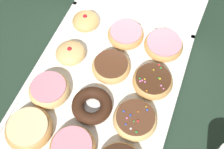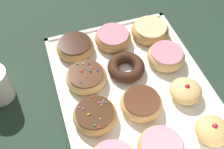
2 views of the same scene
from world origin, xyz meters
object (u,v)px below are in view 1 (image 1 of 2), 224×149
(glazed_ring_donut_0, at_px, (29,129))
(sprinkle_donut_5, at_px, (135,119))
(pink_frosted_donut_3, at_px, (49,90))
(chocolate_frosted_donut_7, at_px, (111,67))
(sprinkle_donut_8, at_px, (153,81))
(pink_frosted_donut_11, at_px, (164,45))
(pink_frosted_donut_1, at_px, (74,148))
(jelly_filled_donut_6, at_px, (70,53))
(pink_frosted_donut_10, at_px, (126,34))
(donut_box, at_px, (102,88))
(jelly_filled_donut_9, at_px, (86,21))
(chocolate_cake_ring_donut_4, at_px, (92,105))

(glazed_ring_donut_0, height_order, sprinkle_donut_5, sprinkle_donut_5)
(pink_frosted_donut_3, distance_m, sprinkle_donut_5, 0.24)
(chocolate_frosted_donut_7, relative_size, sprinkle_donut_8, 0.98)
(sprinkle_donut_5, bearing_deg, pink_frosted_donut_11, 88.80)
(pink_frosted_donut_1, xyz_separation_m, jelly_filled_donut_6, (-0.13, 0.25, 0.00))
(jelly_filled_donut_6, bearing_deg, pink_frosted_donut_10, 44.11)
(pink_frosted_donut_3, height_order, sprinkle_donut_8, same)
(donut_box, bearing_deg, jelly_filled_donut_6, 152.67)
(pink_frosted_donut_3, xyz_separation_m, chocolate_frosted_donut_7, (0.13, 0.13, -0.00))
(pink_frosted_donut_11, bearing_deg, chocolate_frosted_donut_7, -133.07)
(sprinkle_donut_8, distance_m, pink_frosted_donut_10, 0.18)
(sprinkle_donut_8, bearing_deg, jelly_filled_donut_9, 153.08)
(jelly_filled_donut_6, bearing_deg, pink_frosted_donut_1, -63.58)
(pink_frosted_donut_3, bearing_deg, pink_frosted_donut_10, 62.79)
(pink_frosted_donut_3, distance_m, pink_frosted_donut_11, 0.36)
(chocolate_frosted_donut_7, bearing_deg, glazed_ring_donut_0, -117.60)
(pink_frosted_donut_3, height_order, chocolate_frosted_donut_7, pink_frosted_donut_3)
(jelly_filled_donut_9, bearing_deg, pink_frosted_donut_11, 0.15)
(glazed_ring_donut_0, distance_m, pink_frosted_donut_1, 0.13)
(donut_box, relative_size, chocolate_cake_ring_donut_4, 4.94)
(jelly_filled_donut_6, xyz_separation_m, pink_frosted_donut_11, (0.25, 0.13, -0.00))
(jelly_filled_donut_9, bearing_deg, donut_box, -55.84)
(pink_frosted_donut_1, relative_size, sprinkle_donut_5, 0.99)
(pink_frosted_donut_1, xyz_separation_m, sprinkle_donut_8, (0.13, 0.25, -0.00))
(chocolate_frosted_donut_7, bearing_deg, jelly_filled_donut_9, 136.39)
(donut_box, xyz_separation_m, jelly_filled_donut_9, (-0.13, 0.19, 0.03))
(donut_box, distance_m, sprinkle_donut_8, 0.14)
(pink_frosted_donut_1, height_order, jelly_filled_donut_6, jelly_filled_donut_6)
(sprinkle_donut_5, relative_size, jelly_filled_donut_6, 1.32)
(glazed_ring_donut_0, height_order, pink_frosted_donut_11, glazed_ring_donut_0)
(glazed_ring_donut_0, relative_size, jelly_filled_donut_9, 1.46)
(pink_frosted_donut_3, relative_size, jelly_filled_donut_6, 1.29)
(sprinkle_donut_5, xyz_separation_m, pink_frosted_donut_10, (-0.11, 0.25, -0.00))
(sprinkle_donut_8, xyz_separation_m, pink_frosted_donut_10, (-0.12, 0.13, -0.00))
(donut_box, height_order, pink_frosted_donut_3, pink_frosted_donut_3)
(pink_frosted_donut_10, distance_m, pink_frosted_donut_11, 0.12)
(donut_box, xyz_separation_m, pink_frosted_donut_3, (-0.13, -0.07, 0.03))
(glazed_ring_donut_0, bearing_deg, sprinkle_donut_5, 25.92)
(donut_box, height_order, jelly_filled_donut_6, jelly_filled_donut_6)
(sprinkle_donut_5, distance_m, jelly_filled_donut_9, 0.35)
(jelly_filled_donut_9, relative_size, pink_frosted_donut_11, 0.71)
(glazed_ring_donut_0, bearing_deg, donut_box, 56.11)
(sprinkle_donut_5, xyz_separation_m, chocolate_frosted_donut_7, (-0.11, 0.13, -0.00))
(glazed_ring_donut_0, xyz_separation_m, pink_frosted_donut_1, (0.13, -0.01, 0.00))
(donut_box, xyz_separation_m, glazed_ring_donut_0, (-0.12, -0.18, 0.03))
(jelly_filled_donut_9, bearing_deg, pink_frosted_donut_3, -89.35)
(donut_box, height_order, pink_frosted_donut_1, pink_frosted_donut_1)
(sprinkle_donut_5, bearing_deg, glazed_ring_donut_0, -154.08)
(pink_frosted_donut_3, relative_size, pink_frosted_donut_10, 1.01)
(pink_frosted_donut_3, distance_m, jelly_filled_donut_6, 0.13)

